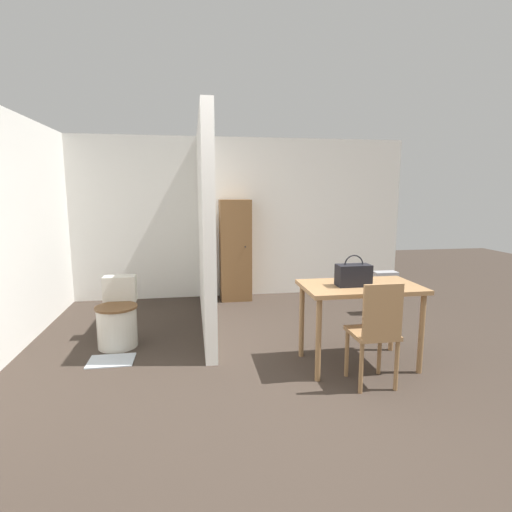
% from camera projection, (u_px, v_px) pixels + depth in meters
% --- Properties ---
extents(ground_plane, '(16.00, 16.00, 0.00)m').
position_uv_depth(ground_plane, '(277.00, 428.00, 2.85)').
color(ground_plane, '#382D26').
extents(wall_back, '(5.75, 0.12, 2.50)m').
position_uv_depth(wall_back, '(228.00, 218.00, 6.35)').
color(wall_back, white).
rests_on(wall_back, ground_plane).
extents(wall_left, '(0.12, 4.73, 2.50)m').
position_uv_depth(wall_left, '(7.00, 233.00, 4.09)').
color(wall_left, white).
rests_on(wall_left, ground_plane).
extents(partition_wall, '(0.12, 2.63, 2.50)m').
position_uv_depth(partition_wall, '(205.00, 226.00, 4.95)').
color(partition_wall, white).
rests_on(partition_wall, ground_plane).
extents(dining_table, '(1.10, 0.66, 0.80)m').
position_uv_depth(dining_table, '(360.00, 295.00, 3.80)').
color(dining_table, '#997047').
rests_on(dining_table, ground_plane).
extents(wooden_chair, '(0.38, 0.38, 0.93)m').
position_uv_depth(wooden_chair, '(376.00, 330.00, 3.38)').
color(wooden_chair, '#997047').
rests_on(wooden_chair, ground_plane).
extents(toilet, '(0.44, 0.59, 0.72)m').
position_uv_depth(toilet, '(118.00, 319.00, 4.36)').
color(toilet, silver).
rests_on(toilet, ground_plane).
extents(handbag, '(0.31, 0.16, 0.29)m').
position_uv_depth(handbag, '(353.00, 275.00, 3.73)').
color(handbag, black).
rests_on(handbag, dining_table).
extents(wooden_cabinet, '(0.47, 0.43, 1.55)m').
position_uv_depth(wooden_cabinet, '(235.00, 250.00, 6.17)').
color(wooden_cabinet, brown).
rests_on(wooden_cabinet, ground_plane).
extents(bath_mat, '(0.44, 0.32, 0.01)m').
position_uv_depth(bath_mat, '(111.00, 361.00, 3.97)').
color(bath_mat, '#B2BCC6').
rests_on(bath_mat, ground_plane).
extents(space_heater, '(0.32, 0.17, 0.59)m').
position_uv_depth(space_heater, '(384.00, 293.00, 5.49)').
color(space_heater, '#9E9EA3').
rests_on(space_heater, ground_plane).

